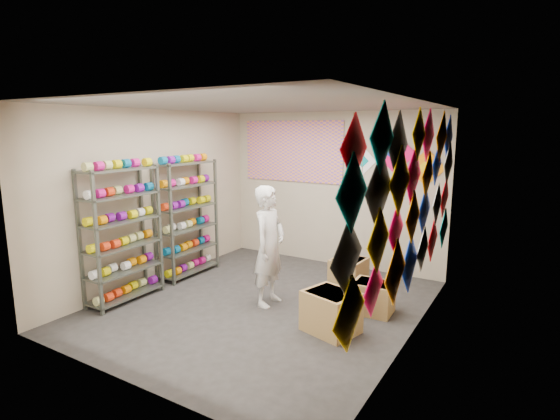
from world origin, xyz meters
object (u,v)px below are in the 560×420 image
Objects in this scene: shelf_rack_front at (122,235)px; carton_a at (331,312)px; carton_c at (349,273)px; shelf_rack_back at (187,219)px; carton_b at (373,297)px; shopkeeper at (269,246)px.

shelf_rack_front is 3.07m from carton_a.
shelf_rack_back is at bearing -158.00° from carton_c.
shelf_rack_front is at bearing -159.06° from carton_b.
carton_a is at bearing -109.67° from carton_b.
carton_a is at bearing 11.56° from shelf_rack_front.
shelf_rack_back is at bearing 90.00° from shelf_rack_front.
carton_c is (0.69, 1.19, -0.61)m from shopkeeper.
shelf_rack_back is 1.15× the size of shopkeeper.
carton_b is at bearing 1.64° from shelf_rack_back.
shopkeeper is 1.54m from carton_b.
carton_b is (1.33, 0.45, -0.62)m from shopkeeper.
shopkeeper is 3.24× the size of carton_b.
carton_a is 1.17× the size of carton_c.
carton_c is at bearing 18.17° from shelf_rack_back.
carton_b is 0.98m from carton_c.
carton_b is (3.17, 1.39, -0.74)m from shelf_rack_front.
shelf_rack_front is 3.54m from carton_b.
carton_b is at bearing -45.02° from carton_c.
carton_c is (-0.64, 0.74, 0.01)m from carton_b.
carton_b is at bearing 88.74° from carton_a.
carton_a is 1.16× the size of carton_b.
shelf_rack_front is 3.71× the size of carton_b.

